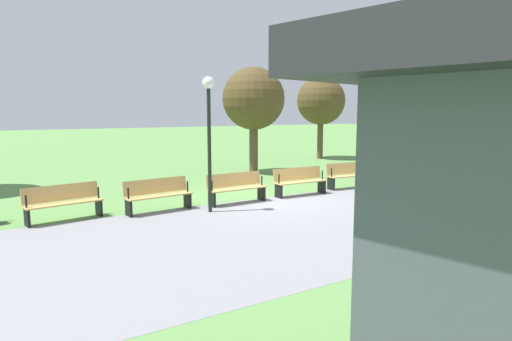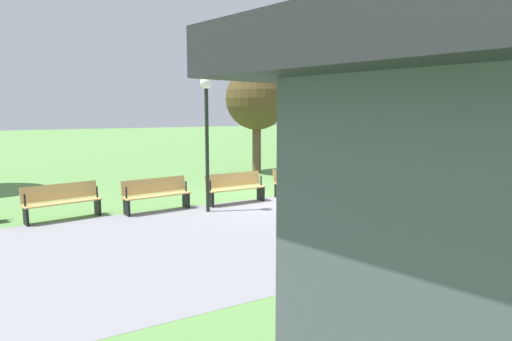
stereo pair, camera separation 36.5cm
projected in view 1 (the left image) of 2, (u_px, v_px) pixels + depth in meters
ground_plane at (271, 199)px, 13.50m from camera, size 120.00×120.00×0.00m
path_paving at (334, 219)px, 11.06m from camera, size 40.21×6.34×0.01m
bench_0 at (455, 156)px, 21.98m from camera, size 1.88×1.07×0.89m
bench_1 at (440, 160)px, 20.20m from camera, size 1.89×0.97×0.89m
bench_2 at (418, 164)px, 18.52m from camera, size 1.89×0.86×0.89m
bench_3 at (389, 169)px, 16.94m from camera, size 1.88×0.76×0.89m
bench_4 at (350, 175)px, 15.47m from camera, size 1.87×0.64×0.89m
bench_5 at (300, 181)px, 14.12m from camera, size 1.85×0.53×0.89m
bench_6 at (236, 187)px, 12.90m from camera, size 1.85×0.53×0.89m
bench_7 at (158, 194)px, 11.80m from camera, size 1.87×0.64×0.89m
bench_8 at (63, 202)px, 10.83m from camera, size 1.88×0.76×0.89m
tree_0 at (321, 101)px, 24.67m from camera, size 2.73×2.73×4.67m
tree_1 at (254, 99)px, 18.92m from camera, size 2.72×2.72×4.62m
lamp_post at (209, 117)px, 11.47m from camera, size 0.32×0.32×3.61m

